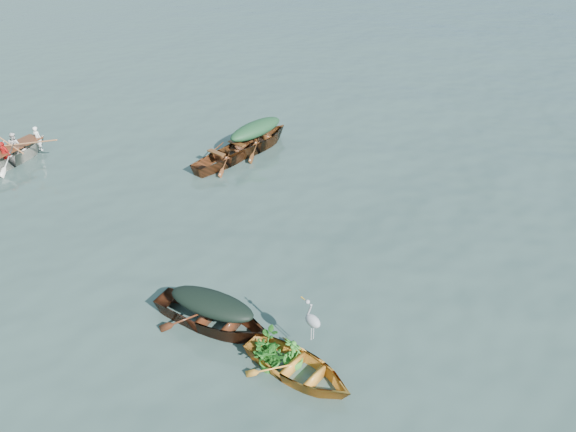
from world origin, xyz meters
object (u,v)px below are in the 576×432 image
at_px(yellow_dinghy, 298,375).
at_px(open_wooden_boat, 228,163).
at_px(dark_covered_boat, 214,326).
at_px(rowed_boat, 13,163).
at_px(green_tarp_boat, 256,149).
at_px(heron, 312,326).

xyz_separation_m(yellow_dinghy, open_wooden_boat, (4.37, 8.90, 0.00)).
height_order(dark_covered_boat, rowed_boat, rowed_boat).
xyz_separation_m(green_tarp_boat, heron, (-5.30, -9.03, 0.86)).
bearing_deg(open_wooden_boat, yellow_dinghy, 142.95).
distance_m(rowed_boat, heron, 13.59).
distance_m(green_tarp_boat, heron, 10.51).
xyz_separation_m(rowed_boat, heron, (1.88, -13.43, 0.86)).
height_order(dark_covered_boat, heron, heron).
relative_size(yellow_dinghy, dark_covered_boat, 0.81).
bearing_deg(dark_covered_boat, open_wooden_boat, 30.32).
distance_m(dark_covered_boat, heron, 2.49).
distance_m(open_wooden_boat, rowed_boat, 7.41).
distance_m(yellow_dinghy, open_wooden_boat, 9.92).
bearing_deg(green_tarp_boat, dark_covered_boat, 125.97).
bearing_deg(heron, yellow_dinghy, -174.81).
bearing_deg(green_tarp_boat, rowed_boat, 46.86).
height_order(open_wooden_boat, rowed_boat, rowed_boat).
height_order(green_tarp_boat, heron, heron).
relative_size(green_tarp_boat, open_wooden_boat, 1.10).
bearing_deg(rowed_boat, dark_covered_boat, 158.49).
xyz_separation_m(yellow_dinghy, green_tarp_boat, (5.83, 9.20, 0.00)).
bearing_deg(rowed_boat, heron, 162.16).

